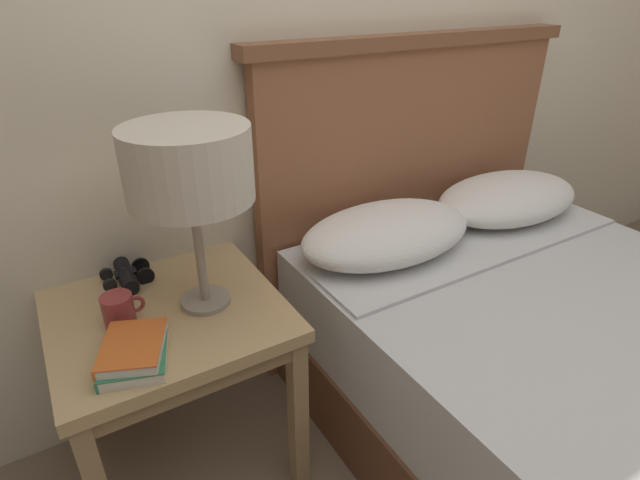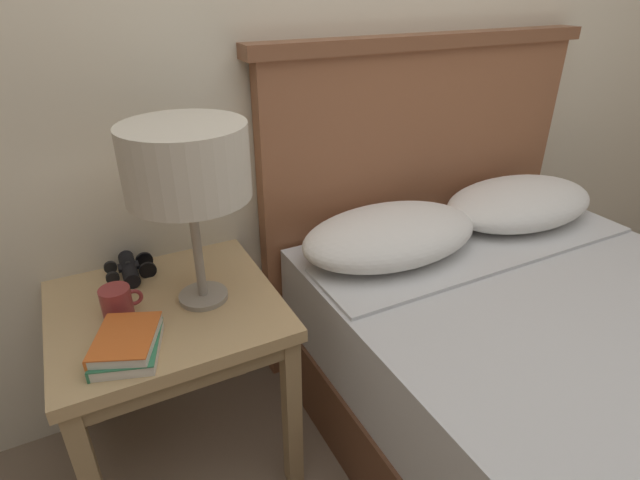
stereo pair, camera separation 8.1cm
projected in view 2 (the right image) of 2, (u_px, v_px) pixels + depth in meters
nightstand at (167, 323)px, 1.37m from camera, size 0.58×0.58×0.56m
bed at (583, 392)px, 1.39m from camera, size 1.31×1.83×1.17m
table_lamp at (186, 165)px, 1.17m from camera, size 0.30×0.30×0.47m
book_on_nightstand at (127, 348)px, 1.14m from camera, size 0.19×0.21×0.03m
book_stacked_on_top at (125, 339)px, 1.13m from camera, size 0.19×0.21×0.03m
binoculars_pair at (130, 268)px, 1.44m from camera, size 0.14×0.16×0.05m
coffee_mug at (117, 303)px, 1.25m from camera, size 0.10×0.08×0.08m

